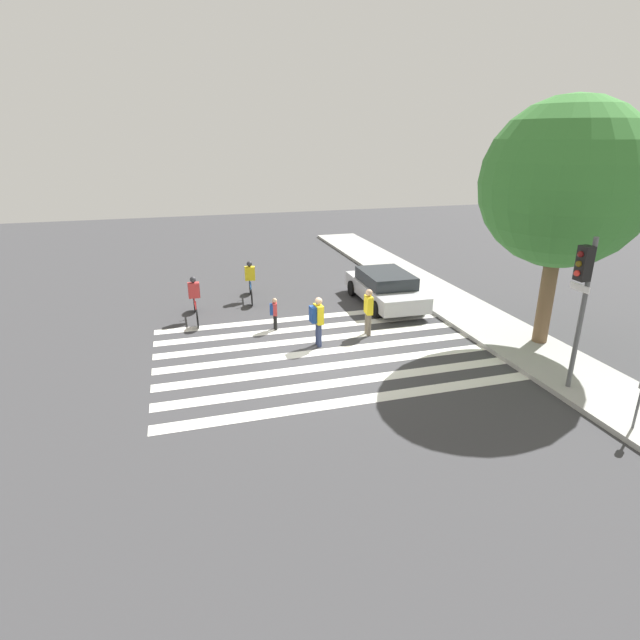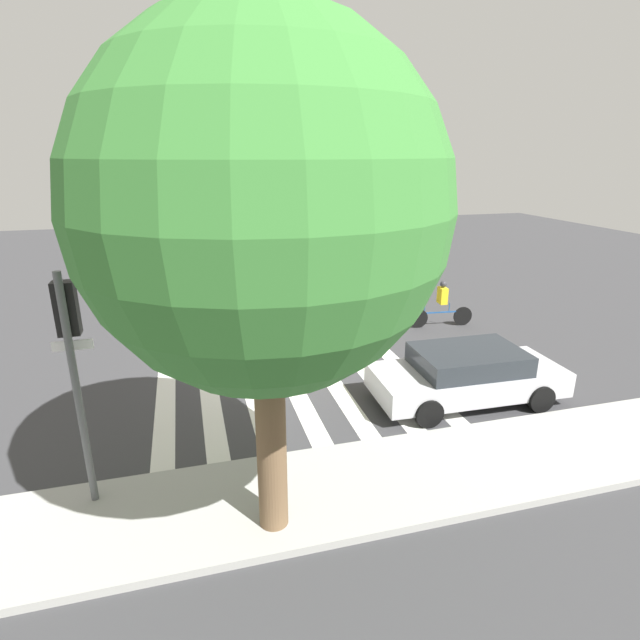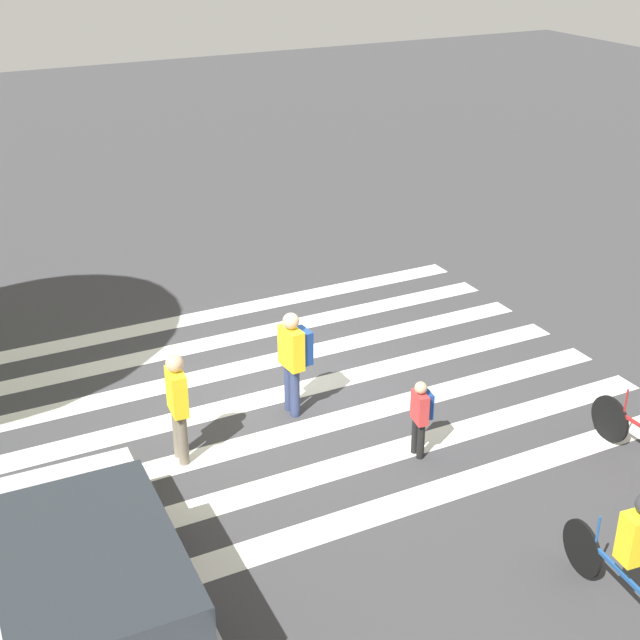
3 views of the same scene
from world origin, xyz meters
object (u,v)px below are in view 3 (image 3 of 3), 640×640
at_px(pedestrian_adult_blue_shirt, 178,402).
at_px(car_parked_dark_suv, 92,600).
at_px(cyclist_near_curb, 636,555).
at_px(pedestrian_child_with_backpack, 421,412).
at_px(pedestrian_adult_yellow_jacket, 294,355).

distance_m(pedestrian_adult_blue_shirt, car_parked_dark_suv, 3.41).
bearing_deg(pedestrian_adult_blue_shirt, cyclist_near_curb, -142.27).
height_order(pedestrian_child_with_backpack, car_parked_dark_suv, car_parked_dark_suv).
xyz_separation_m(pedestrian_adult_yellow_jacket, pedestrian_child_with_backpack, (-1.76, -1.03, -0.27)).
distance_m(pedestrian_adult_yellow_jacket, cyclist_near_curb, 5.49).
bearing_deg(car_parked_dark_suv, pedestrian_child_with_backpack, -70.65).
bearing_deg(car_parked_dark_suv, pedestrian_adult_yellow_jacket, -47.00).
bearing_deg(pedestrian_adult_yellow_jacket, cyclist_near_curb, -170.91).
bearing_deg(cyclist_near_curb, pedestrian_adult_blue_shirt, 38.98).
xyz_separation_m(pedestrian_adult_yellow_jacket, cyclist_near_curb, (-5.33, -1.30, -0.07)).
distance_m(pedestrian_adult_blue_shirt, cyclist_near_curb, 5.84).
height_order(pedestrian_adult_blue_shirt, car_parked_dark_suv, pedestrian_adult_blue_shirt).
bearing_deg(pedestrian_adult_blue_shirt, pedestrian_adult_yellow_jacket, -72.33).
relative_size(pedestrian_adult_yellow_jacket, pedestrian_adult_blue_shirt, 1.01).
bearing_deg(pedestrian_adult_yellow_jacket, pedestrian_child_with_backpack, -154.25).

